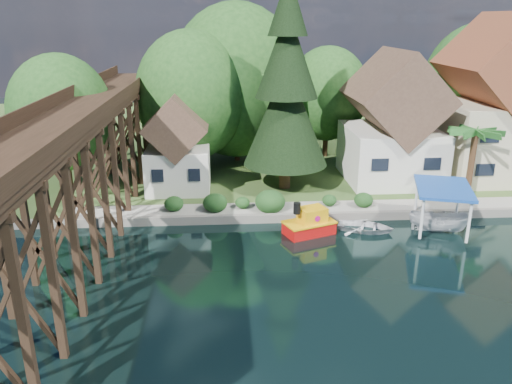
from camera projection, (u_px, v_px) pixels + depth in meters
ground at (354, 275)px, 28.42m from camera, size 140.00×140.00×0.00m
bank at (284, 137)px, 60.38m from camera, size 140.00×52.00×0.50m
seawall at (381, 216)px, 36.10m from camera, size 60.00×0.40×0.62m
promenade at (402, 206)px, 37.37m from camera, size 50.00×2.60×0.06m
trestle_bridge at (82, 164)px, 30.56m from camera, size 4.12×44.18×9.30m
house_left at (392, 127)px, 42.23m from camera, size 7.64×8.64×11.02m
house_center at (494, 109)px, 42.83m from camera, size 8.65×9.18×13.89m
shed at (178, 149)px, 40.15m from camera, size 5.09×5.40×7.85m
bg_trees at (312, 93)px, 46.11m from camera, size 49.90×13.30×10.57m
shrubs at (262, 200)px, 36.46m from camera, size 15.76×2.47×1.70m
conifer at (287, 90)px, 38.90m from camera, size 6.77×6.77×16.67m
palm_tree at (476, 134)px, 37.90m from camera, size 5.17×5.17×5.69m
tugboat at (310, 224)px, 33.59m from camera, size 3.82×2.95×2.45m
boat_white_a at (366, 226)px, 34.15m from camera, size 4.42×3.78×0.77m
boat_canopy at (440, 213)px, 33.70m from camera, size 4.76×5.82×3.25m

